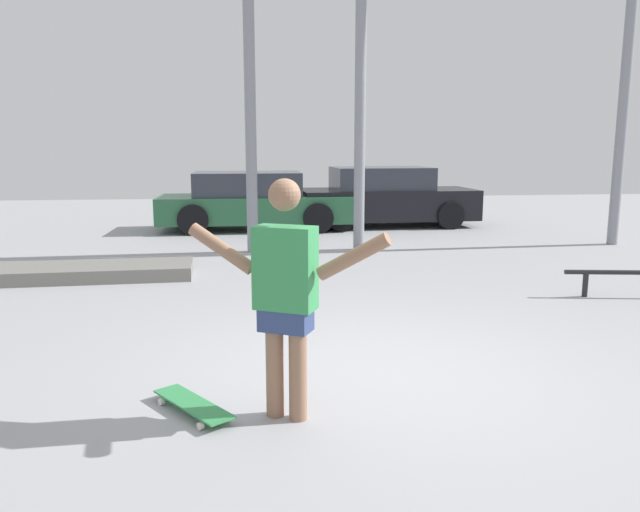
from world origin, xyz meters
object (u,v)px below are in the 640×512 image
(parked_car_green, at_px, (253,202))
(parked_car_black, at_px, (386,198))
(skateboard, at_px, (193,404))
(manual_pad, at_px, (78,272))
(skateboarder, at_px, (285,289))

(parked_car_green, relative_size, parked_car_black, 1.05)
(skateboard, xyz_separation_m, parked_car_green, (0.64, 10.03, 0.58))
(manual_pad, xyz_separation_m, parked_car_black, (5.84, 5.36, 0.58))
(skateboarder, distance_m, skateboard, 1.13)
(skateboarder, xyz_separation_m, skateboard, (-0.68, 0.16, -0.89))
(manual_pad, xyz_separation_m, parked_car_green, (2.67, 5.11, 0.54))
(manual_pad, relative_size, parked_car_green, 0.75)
(skateboard, height_order, parked_car_black, parked_car_black)
(manual_pad, bearing_deg, skateboarder, -61.94)
(parked_car_black, bearing_deg, skateboard, -112.01)
(skateboarder, bearing_deg, parked_car_black, 100.12)
(manual_pad, bearing_deg, skateboard, -67.58)
(skateboard, xyz_separation_m, parked_car_black, (3.80, 10.28, 0.61))
(skateboarder, height_order, parked_car_black, skateboarder)
(skateboard, relative_size, parked_car_black, 0.19)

